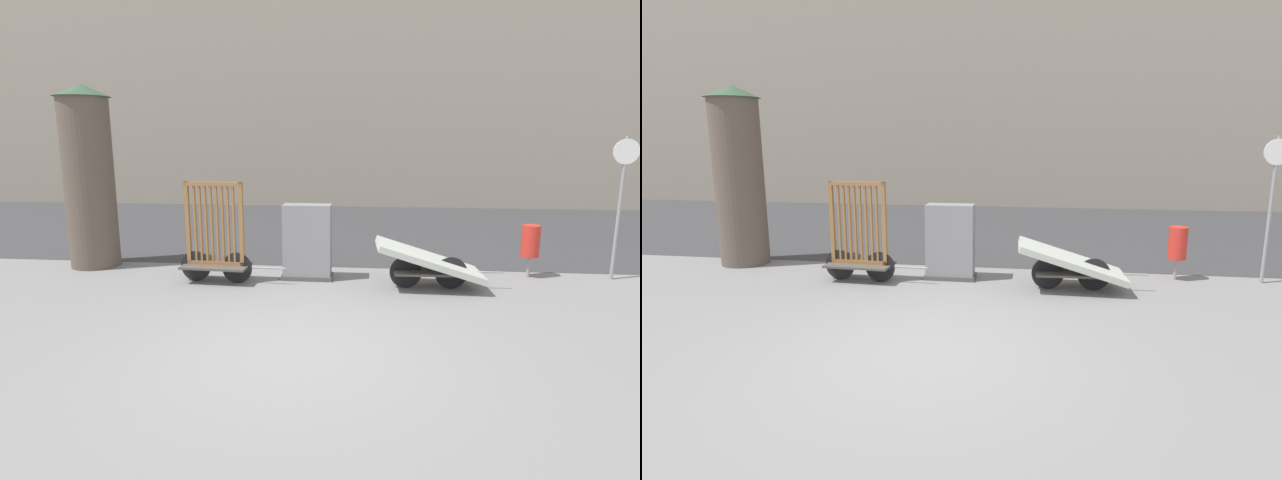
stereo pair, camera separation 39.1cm
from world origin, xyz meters
TOP-DOWN VIEW (x-y plane):
  - ground_plane at (0.00, 0.00)m, footprint 60.00×60.00m
  - road_strip at (0.00, 8.82)m, footprint 56.00×9.27m
  - building_facade at (0.00, 15.45)m, footprint 48.00×4.00m
  - bike_cart_with_bedframe at (-1.89, 2.91)m, footprint 1.97×0.66m
  - bike_cart_with_mattress at (1.90, 2.91)m, footprint 2.23×1.06m
  - utility_cabinet at (-0.27, 3.30)m, footprint 0.94×0.45m
  - trash_bin at (3.86, 3.83)m, footprint 0.33×0.33m
  - sign_post at (5.36, 3.83)m, footprint 0.45×0.06m
  - advertising_column at (-4.73, 3.83)m, footprint 1.07×1.07m

SIDE VIEW (x-z plane):
  - ground_plane at x=0.00m, z-range 0.00..0.00m
  - road_strip at x=0.00m, z-range 0.00..0.01m
  - bike_cart_with_mattress at x=1.90m, z-range 0.05..0.89m
  - utility_cabinet at x=-0.27m, z-range -0.04..1.35m
  - bike_cart_with_bedframe at x=-1.89m, z-range -0.25..1.57m
  - trash_bin at x=3.86m, z-range 0.19..1.18m
  - sign_post at x=5.36m, z-range 0.31..2.93m
  - advertising_column at x=-4.73m, z-range 0.03..3.63m
  - building_facade at x=0.00m, z-range 0.00..14.03m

